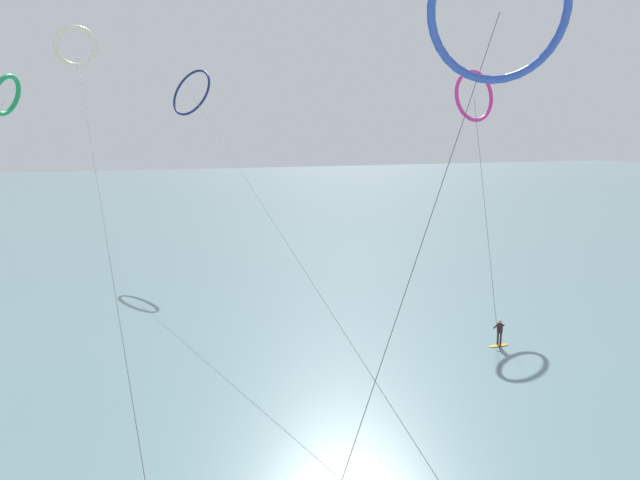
{
  "coord_description": "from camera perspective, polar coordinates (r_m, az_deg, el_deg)",
  "views": [
    {
      "loc": [
        -8.63,
        -2.35,
        13.32
      ],
      "look_at": [
        0.0,
        21.75,
        8.55
      ],
      "focal_mm": 33.07,
      "sensor_mm": 36.0,
      "label": 1
    }
  ],
  "objects": [
    {
      "name": "sea_water",
      "position": [
        110.25,
        -15.09,
        3.27
      ],
      "size": [
        400.0,
        200.0,
        0.08
      ],
      "primitive_type": "cube",
      "color": "slate",
      "rests_on": "ground"
    },
    {
      "name": "surfer_amber",
      "position": [
        38.76,
        16.97,
        -8.74
      ],
      "size": [
        1.4,
        0.59,
        1.7
      ],
      "rotation": [
        0.0,
        0.0,
        1.57
      ],
      "color": "orange",
      "rests_on": "ground"
    },
    {
      "name": "kite_magenta",
      "position": [
        50.37,
        14.7,
        13.32
      ],
      "size": [
        8.02,
        13.51,
        18.17
      ],
      "rotation": [
        0.0,
        0.0,
        0.21
      ],
      "color": "#CC288E",
      "rests_on": "ground"
    },
    {
      "name": "kite_ivory",
      "position": [
        51.36,
        -22.53,
        16.85
      ],
      "size": [
        4.45,
        41.94,
        21.3
      ],
      "rotation": [
        0.0,
        0.0,
        3.4
      ],
      "color": "silver",
      "rests_on": "ground"
    },
    {
      "name": "kite_emerald",
      "position": [
        57.72,
        -28.13,
        12.22
      ],
      "size": [
        3.64,
        45.6,
        18.08
      ],
      "rotation": [
        0.0,
        0.0,
        4.28
      ],
      "color": "#199351",
      "rests_on": "ground"
    },
    {
      "name": "kite_cobalt",
      "position": [
        23.44,
        17.03,
        20.69
      ],
      "size": [
        11.48,
        5.42,
        20.28
      ],
      "rotation": [
        0.0,
        0.0,
        2.88
      ],
      "color": "#2647B7",
      "rests_on": "ground"
    },
    {
      "name": "kite_navy",
      "position": [
        63.65,
        -12.33,
        13.75
      ],
      "size": [
        4.92,
        56.52,
        19.59
      ],
      "rotation": [
        0.0,
        0.0,
        5.27
      ],
      "color": "navy",
      "rests_on": "ground"
    }
  ]
}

